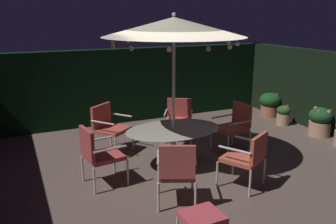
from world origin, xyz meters
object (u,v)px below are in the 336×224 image
(patio_chair_northeast, at_px, (248,155))
(potted_plant_back_center, at_px, (270,104))
(ottoman_footrest, at_px, (202,218))
(potted_plant_back_left, at_px, (283,115))
(patio_chair_south, at_px, (108,125))
(patio_umbrella, at_px, (174,27))
(patio_chair_north, at_px, (177,169))
(patio_chair_southeast, at_px, (179,116))
(patio_chair_east, at_px, (235,124))
(potted_plant_front_corner, at_px, (320,121))
(patio_chair_southwest, at_px, (98,152))
(patio_dining_table, at_px, (173,135))

(patio_chair_northeast, relative_size, potted_plant_back_center, 1.42)
(ottoman_footrest, distance_m, potted_plant_back_left, 5.57)
(patio_chair_south, distance_m, potted_plant_back_center, 4.86)
(patio_umbrella, bearing_deg, patio_chair_north, -113.41)
(patio_chair_southeast, relative_size, ottoman_footrest, 1.82)
(patio_umbrella, relative_size, patio_chair_east, 2.80)
(potted_plant_back_center, bearing_deg, potted_plant_back_left, -105.30)
(patio_chair_east, bearing_deg, patio_chair_northeast, -117.51)
(potted_plant_back_left, bearing_deg, patio_chair_east, -156.16)
(patio_umbrella, height_order, patio_chair_northeast, patio_umbrella)
(potted_plant_front_corner, xyz_separation_m, potted_plant_back_left, (-0.20, 1.01, -0.08))
(ottoman_footrest, height_order, potted_plant_back_left, potted_plant_back_left)
(patio_chair_southwest, distance_m, potted_plant_back_left, 5.31)
(patio_chair_south, xyz_separation_m, patio_chair_southwest, (-0.55, -1.38, -0.00))
(patio_chair_northeast, bearing_deg, patio_chair_south, 123.91)
(patio_chair_east, relative_size, ottoman_footrest, 2.00)
(patio_chair_east, bearing_deg, potted_plant_back_center, 36.19)
(patio_chair_northeast, height_order, potted_plant_back_center, patio_chair_northeast)
(potted_plant_front_corner, distance_m, potted_plant_back_center, 1.80)
(ottoman_footrest, distance_m, potted_plant_front_corner, 5.18)
(patio_umbrella, bearing_deg, potted_plant_back_left, 17.06)
(patio_chair_east, bearing_deg, ottoman_footrest, -131.35)
(patio_chair_north, bearing_deg, patio_umbrella, 66.59)
(patio_umbrella, bearing_deg, patio_chair_south, 128.60)
(potted_plant_back_left, bearing_deg, patio_chair_south, 179.53)
(patio_umbrella, bearing_deg, patio_chair_southeast, 60.04)
(patio_dining_table, bearing_deg, patio_chair_southwest, -171.41)
(patio_chair_east, height_order, patio_chair_south, patio_chair_east)
(patio_umbrella, height_order, patio_chair_north, patio_umbrella)
(patio_chair_southeast, bearing_deg, potted_plant_back_center, 11.40)
(patio_chair_southeast, xyz_separation_m, ottoman_footrest, (-1.45, -3.61, -0.15))
(patio_umbrella, xyz_separation_m, ottoman_footrest, (-0.72, -2.33, -2.17))
(patio_chair_northeast, xyz_separation_m, ottoman_footrest, (-1.44, -1.04, -0.18))
(patio_chair_north, xyz_separation_m, patio_chair_south, (-0.34, 2.52, -0.01))
(patio_chair_northeast, height_order, ottoman_footrest, patio_chair_northeast)
(patio_chair_northeast, bearing_deg, patio_chair_southwest, 154.03)
(patio_umbrella, bearing_deg, ottoman_footrest, -107.08)
(patio_chair_northeast, distance_m, patio_chair_southeast, 2.57)
(patio_chair_southeast, bearing_deg, patio_dining_table, -119.96)
(patio_chair_north, xyz_separation_m, potted_plant_back_center, (4.46, 3.27, -0.24))
(patio_chair_southeast, bearing_deg, potted_plant_front_corner, -20.53)
(patio_chair_south, relative_size, potted_plant_back_left, 1.94)
(patio_dining_table, xyz_separation_m, patio_chair_southeast, (0.74, 1.28, -0.08))
(potted_plant_back_left, relative_size, potted_plant_back_center, 0.77)
(patio_chair_southwest, xyz_separation_m, potted_plant_back_center, (5.34, 2.13, -0.23))
(patio_chair_north, height_order, potted_plant_front_corner, patio_chair_north)
(patio_chair_south, distance_m, ottoman_footrest, 3.51)
(patio_dining_table, bearing_deg, potted_plant_front_corner, 1.70)
(patio_dining_table, xyz_separation_m, patio_chair_northeast, (0.72, -1.29, -0.05))
(patio_chair_east, height_order, patio_chair_southwest, patio_chair_southwest)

